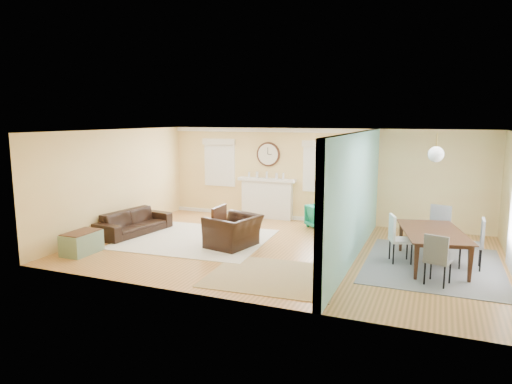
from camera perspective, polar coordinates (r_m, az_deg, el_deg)
floor at (r=10.18m, az=3.57°, el=-7.21°), size 9.00×9.00×0.00m
wall_back at (r=12.75m, az=7.91°, el=2.04°), size 9.00×0.02×2.60m
wall_front at (r=7.16m, az=-3.98°, el=-3.54°), size 9.00×0.02×2.60m
wall_left at (r=12.08m, az=-17.06°, el=1.32°), size 0.02×6.00×2.60m
ceiling at (r=9.77m, az=3.72°, el=7.58°), size 9.00×6.00×0.02m
partition at (r=9.80m, az=12.59°, el=0.07°), size 0.17×6.00×2.60m
fireplace at (r=13.18m, az=1.39°, el=-0.73°), size 1.70×0.30×1.17m
wall_clock at (r=13.11m, az=1.54°, el=4.73°), size 0.70×0.07×0.70m
window_left at (r=13.73m, az=-4.57°, el=4.11°), size 1.05×0.13×1.42m
window_right at (r=12.65m, az=8.12°, el=3.61°), size 1.05×0.13×1.42m
pendant at (r=9.30m, az=21.58°, el=4.40°), size 0.30×0.30×0.55m
rug_cream at (r=11.08m, az=-7.53°, el=-5.85°), size 3.52×3.10×0.02m
rug_jute at (r=8.53m, az=2.27°, el=-10.45°), size 2.48×2.08×0.01m
rug_grey at (r=9.77m, az=21.24°, el=-8.52°), size 2.56×3.20×0.01m
sofa at (r=11.87m, az=-14.99°, el=-3.67°), size 1.07×2.10×0.59m
eames_chair at (r=10.29m, az=-2.85°, el=-4.95°), size 1.19×1.30×0.72m
green_chair at (r=12.17m, az=8.21°, el=-3.04°), size 0.95×0.95×0.62m
trunk at (r=10.52m, az=-20.96°, el=-5.93°), size 0.51×0.83×0.48m
credenza at (r=11.38m, az=11.57°, el=-3.54°), size 0.49×1.43×0.80m
tv at (r=11.24m, az=11.60°, el=0.12°), size 0.16×1.16×0.67m
garden_stool at (r=10.58m, az=10.48°, el=-5.34°), size 0.33×0.33×0.49m
potted_plant at (r=10.47m, az=10.56°, el=-2.85°), size 0.48×0.51×0.44m
dining_table at (r=9.67m, az=21.36°, el=-6.57°), size 1.53×2.19×0.70m
dining_chair_n at (r=10.64m, az=21.72°, el=-3.86°), size 0.55×0.55×1.00m
dining_chair_s at (r=8.57m, az=21.86°, el=-7.30°), size 0.50×0.50×0.92m
dining_chair_w at (r=9.60m, az=17.70°, el=-5.12°), size 0.54×0.54×0.97m
dining_chair_e at (r=9.72m, az=25.31°, el=-5.33°), size 0.45×0.45×0.99m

